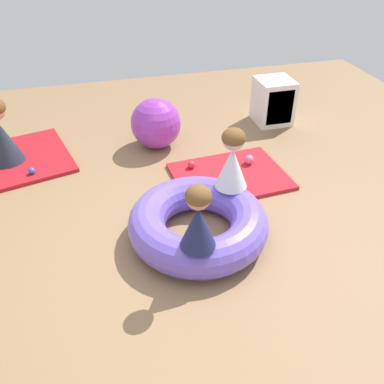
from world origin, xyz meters
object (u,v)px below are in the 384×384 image
at_px(play_ball_pink, 249,160).
at_px(storage_cube, 274,102).
at_px(child_in_navy, 198,218).
at_px(play_ball_blue, 32,171).
at_px(play_ball_red, 191,165).
at_px(inflatable_cushion, 198,223).
at_px(exercise_ball_large, 156,123).
at_px(child_in_white, 232,159).

distance_m(play_ball_pink, storage_cube, 1.20).
bearing_deg(child_in_navy, play_ball_blue, -170.32).
height_order(child_in_navy, play_ball_pink, child_in_navy).
bearing_deg(play_ball_blue, play_ball_red, -11.04).
relative_size(inflatable_cushion, play_ball_red, 14.44).
relative_size(play_ball_red, storage_cube, 0.15).
bearing_deg(play_ball_blue, exercise_ball_large, 13.20).
bearing_deg(play_ball_blue, inflatable_cushion, -43.71).
bearing_deg(exercise_ball_large, inflatable_cushion, -88.90).
xyz_separation_m(child_in_navy, play_ball_red, (0.34, 1.46, -0.48)).
xyz_separation_m(child_in_white, play_ball_pink, (0.47, 0.72, -0.49)).
distance_m(inflatable_cushion, child_in_white, 0.61).
xyz_separation_m(play_ball_blue, storage_cube, (2.96, 0.57, 0.21)).
relative_size(child_in_white, play_ball_pink, 5.34).
relative_size(child_in_navy, play_ball_red, 6.28).
bearing_deg(child_in_white, child_in_navy, -106.34).
bearing_deg(play_ball_pink, exercise_ball_large, 140.36).
bearing_deg(child_in_navy, play_ball_red, 140.49).
height_order(inflatable_cushion, child_in_navy, child_in_navy).
bearing_deg(storage_cube, inflatable_cushion, -128.66).
relative_size(play_ball_pink, storage_cube, 0.19).
xyz_separation_m(child_in_white, play_ball_red, (-0.15, 0.80, -0.50)).
xyz_separation_m(play_ball_blue, play_ball_pink, (2.26, -0.40, 0.02)).
distance_m(child_in_navy, storage_cube, 2.88).
distance_m(inflatable_cushion, storage_cube, 2.47).
distance_m(inflatable_cushion, play_ball_pink, 1.28).
bearing_deg(play_ball_pink, child_in_navy, -124.83).
xyz_separation_m(inflatable_cushion, play_ball_blue, (-1.42, 1.36, -0.08)).
distance_m(play_ball_pink, exercise_ball_large, 1.15).
xyz_separation_m(child_in_white, storage_cube, (1.17, 1.68, -0.31)).
bearing_deg(exercise_ball_large, storage_cube, 8.70).
distance_m(inflatable_cushion, play_ball_blue, 1.97).
distance_m(child_in_navy, play_ball_blue, 2.25).
height_order(child_in_white, storage_cube, child_in_white).
bearing_deg(child_in_white, play_ball_pink, 76.65).
height_order(child_in_navy, play_ball_red, child_in_navy).
height_order(inflatable_cushion, exercise_ball_large, exercise_ball_large).
height_order(exercise_ball_large, storage_cube, exercise_ball_large).
bearing_deg(child_in_navy, play_ball_pink, 118.68).
bearing_deg(play_ball_red, child_in_navy, -103.01).
bearing_deg(child_in_white, exercise_ball_large, 125.40).
bearing_deg(inflatable_cushion, child_in_navy, -106.12).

